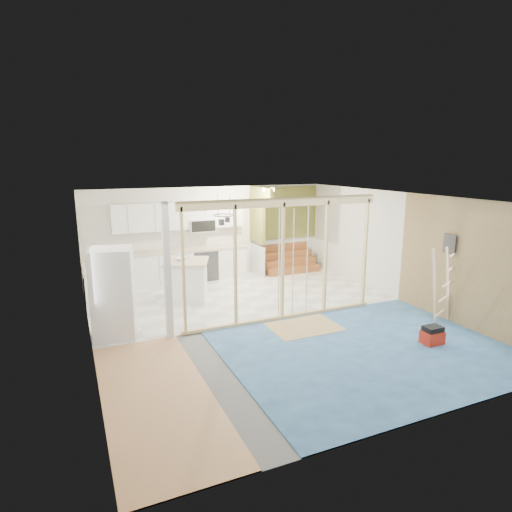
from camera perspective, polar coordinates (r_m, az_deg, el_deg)
name	(u,v)px	position (r m, az deg, el deg)	size (l,w,h in m)	color
room	(270,262)	(8.74, 1.82, -0.74)	(7.01, 8.01, 2.61)	slate
floor_overlays	(271,319)	(9.21, 2.01, -8.45)	(7.00, 8.00, 0.03)	white
stud_frame	(259,249)	(8.58, 0.37, 0.99)	(4.66, 0.14, 2.60)	beige
base_cabinets	(160,271)	(11.58, -12.73, -1.96)	(4.45, 2.24, 0.93)	white
upper_cabinets	(182,217)	(11.92, -9.85, 5.21)	(3.60, 0.41, 0.85)	white
green_partition	(278,241)	(12.91, 2.98, 2.01)	(2.25, 1.51, 2.60)	olive
pot_rack	(224,217)	(10.22, -4.31, 5.15)	(0.52, 0.52, 0.72)	black
sheathing_panel	(475,267)	(9.36, 27.15, -1.26)	(0.02, 4.00, 2.60)	tan
electrical_panel	(450,244)	(9.63, 24.43, 1.49)	(0.04, 0.30, 0.40)	#3A3A40
ceiling_light	(269,190)	(11.84, 1.70, 8.84)	(0.32, 0.32, 0.08)	#FFEABF
fridge	(114,294)	(8.50, -18.42, -4.79)	(0.90, 0.87, 1.74)	white
island	(187,281)	(10.46, -9.20, -3.25)	(1.31, 1.31, 0.99)	white
bowl	(181,259)	(10.39, -9.94, -0.38)	(0.25, 0.25, 0.06)	white
soap_bottle_a	(129,248)	(11.63, -16.63, 1.02)	(0.12, 0.12, 0.31)	silver
soap_bottle_b	(235,241)	(12.45, -2.76, 1.97)	(0.08, 0.08, 0.18)	silver
toolbox	(432,336)	(8.63, 22.45, -9.80)	(0.37, 0.28, 0.35)	#B62110
ladder	(443,285)	(9.55, 23.61, -3.56)	(0.87, 0.13, 1.63)	beige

